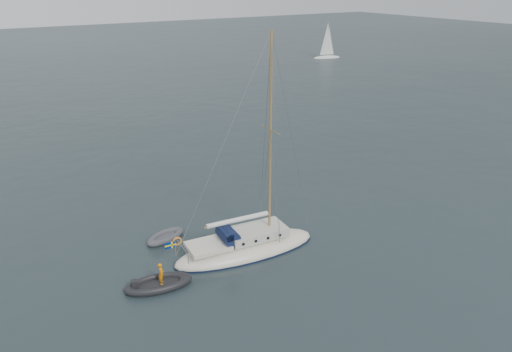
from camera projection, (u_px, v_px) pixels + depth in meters
ground at (260, 235)px, 30.82m from camera, size 300.00×300.00×0.00m
sailboat at (246, 237)px, 28.54m from camera, size 9.07×2.72×12.91m
dinghy at (165, 237)px, 30.25m from camera, size 2.69×1.21×0.39m
rib at (158, 283)px, 25.56m from camera, size 3.52×1.60×1.37m
distant_yacht_b at (327, 42)px, 95.85m from camera, size 5.54×2.96×7.35m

